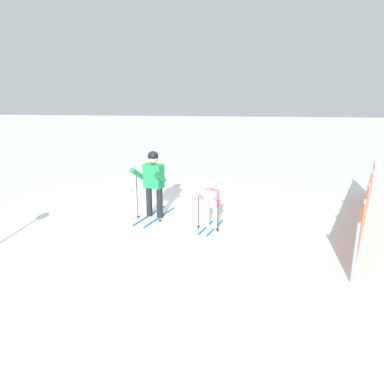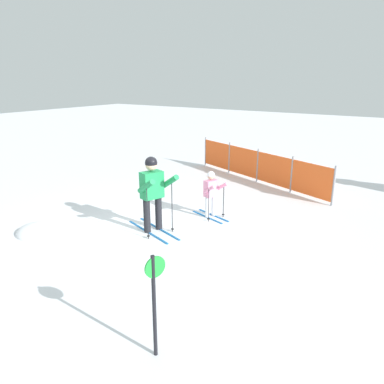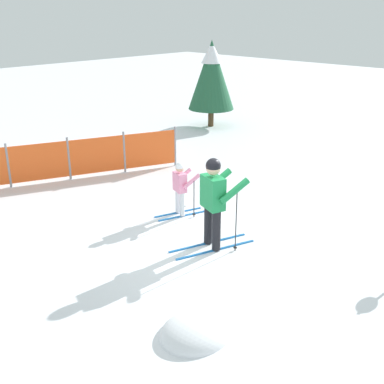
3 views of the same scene
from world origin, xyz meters
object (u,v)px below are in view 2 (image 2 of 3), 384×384
Objects in this scene: skier_adult at (153,188)px; trail_marker at (154,295)px; safety_fence at (258,165)px; skier_child at (211,190)px.

trail_marker is (2.57, -3.12, -0.18)m from skier_adult.
skier_child is at bearing -83.92° from safety_fence.
skier_adult reaches higher than skier_child.
skier_adult is 4.04m from trail_marker.
skier_adult is 5.26m from safety_fence.
safety_fence is 3.93× the size of trail_marker.
safety_fence is (0.24, 5.24, -0.48)m from skier_adult.
safety_fence is at bearing 106.22° from skier_adult.
skier_child reaches higher than safety_fence.
skier_adult is at bearing -92.60° from safety_fence.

